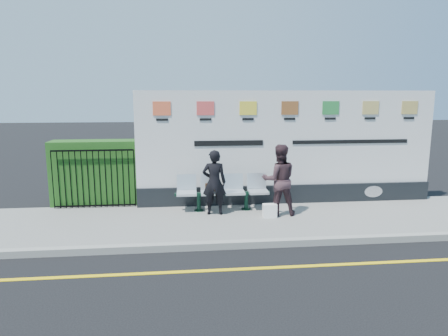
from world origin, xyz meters
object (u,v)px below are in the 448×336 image
at_px(billboard, 288,155).
at_px(bench, 223,201).
at_px(woman_right, 279,180).
at_px(woman_left, 214,182).

bearing_deg(billboard, bench, -162.03).
distance_m(billboard, woman_right, 1.28).
height_order(woman_left, woman_right, woman_right).
xyz_separation_m(billboard, woman_right, (-0.49, -1.10, -0.44)).
relative_size(woman_left, woman_right, 0.92).
bearing_deg(billboard, woman_left, -156.44).
height_order(billboard, woman_right, billboard).
distance_m(bench, woman_left, 0.67).
bearing_deg(bench, woman_right, -20.19).
xyz_separation_m(billboard, bench, (-1.81, -0.59, -1.05)).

